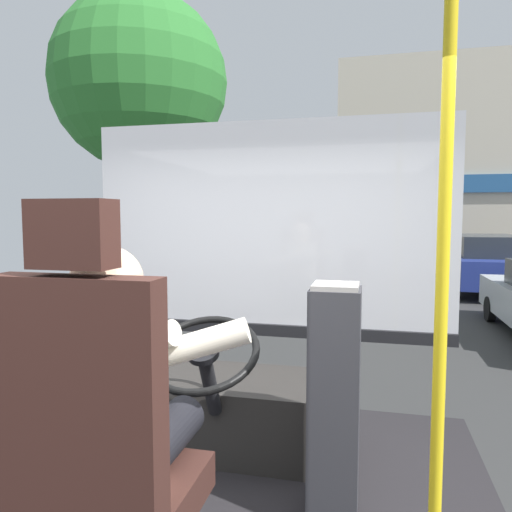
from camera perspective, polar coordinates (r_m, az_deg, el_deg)
The scene contains 10 objects.
ground at distance 10.65m, azimuth 9.55°, elevation -6.12°, with size 18.00×44.00×0.06m.
driver_seat at distance 1.60m, azimuth -17.79°, elevation -22.34°, with size 0.48×0.48×1.35m.
bus_driver at distance 1.61m, azimuth -15.90°, elevation -15.23°, with size 0.75×0.54×0.73m.
steering_console at distance 2.84m, azimuth -3.10°, elevation -17.61°, with size 1.10×0.98×0.80m.
handrail_pole at distance 1.74m, azimuth 21.18°, elevation -0.88°, with size 0.04×0.04×2.29m.
fare_box at distance 2.19m, azimuth 9.21°, elevation -16.58°, with size 0.21×0.23×1.02m.
windshield_panel at distance 3.34m, azimuth 1.35°, elevation 0.36°, with size 2.50×0.08×1.48m.
street_tree at distance 10.27m, azimuth -13.56°, elevation 19.14°, with size 3.41×3.41×6.29m.
shop_building at distance 20.72m, azimuth 25.97°, elevation 9.25°, with size 11.27×5.04×7.51m.
parked_car_blue at distance 13.99m, azimuth 25.32°, elevation -0.66°, with size 1.90×4.50×1.47m.
Camera 1 is at (0.70, -1.63, 1.99)m, focal length 33.90 mm.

